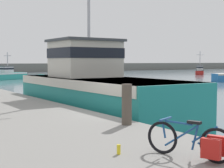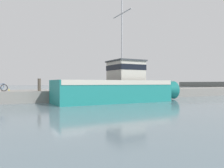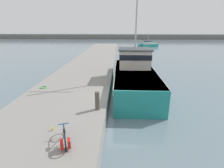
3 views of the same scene
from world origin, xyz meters
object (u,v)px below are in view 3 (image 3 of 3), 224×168
at_px(boat_red_outer, 148,44).
at_px(water_bottle_by_bike, 53,129).
at_px(bicycle_touring, 65,139).
at_px(mooring_post, 97,101).
at_px(fishing_boat_main, 134,75).

xyz_separation_m(boat_red_outer, water_bottle_by_bike, (-11.50, -45.59, 0.30)).
height_order(bicycle_touring, mooring_post, mooring_post).
bearing_deg(boat_red_outer, fishing_boat_main, 145.43).
xyz_separation_m(mooring_post, water_bottle_by_bike, (-1.87, -2.34, -0.46)).
bearing_deg(fishing_boat_main, bicycle_touring, -110.11).
bearing_deg(mooring_post, boat_red_outer, 77.45).
distance_m(mooring_post, water_bottle_by_bike, 3.03).
relative_size(bicycle_touring, mooring_post, 1.41).
bearing_deg(bicycle_touring, boat_red_outer, 57.21).
xyz_separation_m(boat_red_outer, bicycle_touring, (-10.57, -46.64, 0.52)).
distance_m(fishing_boat_main, bicycle_touring, 10.51).
height_order(bicycle_touring, water_bottle_by_bike, bicycle_touring).
xyz_separation_m(fishing_boat_main, boat_red_outer, (6.93, 36.78, -0.60)).
xyz_separation_m(fishing_boat_main, mooring_post, (-2.70, -6.47, 0.16)).
distance_m(boat_red_outer, bicycle_touring, 47.82).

